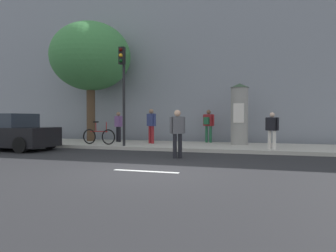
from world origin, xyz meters
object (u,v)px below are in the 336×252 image
object	(u,v)px
street_tree	(91,57)
pedestrian_in_dark_shirt	(208,123)
poster_column	(239,113)
pedestrian_with_bag	(177,130)
traffic_light	(123,80)
pedestrian_in_light_jacket	(272,127)
bicycle_leaning	(99,136)
pedestrian_in_red_top	(118,125)
parked_car_red	(8,133)
pedestrian_with_backpack	(151,123)

from	to	relation	value
street_tree	pedestrian_in_dark_shirt	size ratio (longest dim) A/B	3.86
pedestrian_in_dark_shirt	poster_column	bearing A→B (deg)	-22.24
pedestrian_with_bag	pedestrian_in_dark_shirt	xyz separation A→B (m)	(0.10, 5.50, 0.15)
traffic_light	pedestrian_in_dark_shirt	bearing A→B (deg)	44.80
traffic_light	pedestrian_in_light_jacket	xyz separation A→B (m)	(6.31, 0.52, -2.05)
street_tree	bicycle_leaning	distance (m)	4.86
pedestrian_in_red_top	parked_car_red	size ratio (longest dim) A/B	0.38
poster_column	pedestrian_in_dark_shirt	xyz separation A→B (m)	(-1.60, 0.65, -0.46)
bicycle_leaning	pedestrian_with_bag	bearing A→B (deg)	-31.24
pedestrian_with_backpack	parked_car_red	size ratio (longest dim) A/B	0.41
poster_column	pedestrian_with_backpack	size ratio (longest dim) A/B	1.71
poster_column	pedestrian_in_red_top	xyz separation A→B (m)	(-6.17, -0.26, -0.56)
pedestrian_with_bag	pedestrian_in_light_jacket	distance (m)	4.24
street_tree	pedestrian_in_light_jacket	bearing A→B (deg)	-11.85
traffic_light	pedestrian_in_red_top	size ratio (longest dim) A/B	2.79
poster_column	pedestrian_in_red_top	size ratio (longest dim) A/B	1.85
pedestrian_with_backpack	poster_column	bearing A→B (deg)	10.47
bicycle_leaning	pedestrian_in_red_top	bearing A→B (deg)	84.72
traffic_light	pedestrian_with_bag	distance (m)	4.40
poster_column	parked_car_red	size ratio (longest dim) A/B	0.70
pedestrian_with_bag	bicycle_leaning	world-z (taller)	pedestrian_with_bag
pedestrian_in_red_top	pedestrian_in_light_jacket	bearing A→B (deg)	-13.09
traffic_light	pedestrian_with_bag	xyz separation A→B (m)	(3.13, -2.28, -2.08)
street_tree	bicycle_leaning	size ratio (longest dim) A/B	3.62
street_tree	pedestrian_with_backpack	size ratio (longest dim) A/B	3.80
parked_car_red	pedestrian_in_light_jacket	bearing A→B (deg)	11.30
pedestrian_with_bag	pedestrian_in_dark_shirt	bearing A→B (deg)	88.93
pedestrian_with_bag	parked_car_red	xyz separation A→B (m)	(-7.84, 0.60, -0.24)
poster_column	pedestrian_in_dark_shirt	distance (m)	1.79
pedestrian_with_bag	parked_car_red	size ratio (longest dim) A/B	0.41
poster_column	bicycle_leaning	bearing A→B (deg)	-162.22
pedestrian_with_bag	pedestrian_in_red_top	size ratio (longest dim) A/B	1.08
pedestrian_with_bag	pedestrian_in_red_top	xyz separation A→B (m)	(-4.47, 4.58, 0.05)
poster_column	street_tree	distance (m)	8.49
pedestrian_in_light_jacket	bicycle_leaning	bearing A→B (deg)	179.94
parked_car_red	pedestrian_in_dark_shirt	bearing A→B (deg)	31.65
street_tree	pedestrian_with_backpack	distance (m)	5.21
pedestrian_in_dark_shirt	pedestrian_in_light_jacket	size ratio (longest dim) A/B	1.13
pedestrian_in_dark_shirt	traffic_light	bearing A→B (deg)	-135.20
pedestrian_in_dark_shirt	parked_car_red	bearing A→B (deg)	-148.35
traffic_light	pedestrian_in_light_jacket	world-z (taller)	traffic_light
pedestrian_in_light_jacket	pedestrian_in_red_top	bearing A→B (deg)	166.91
pedestrian_in_red_top	parked_car_red	xyz separation A→B (m)	(-3.38, -3.98, -0.29)
pedestrian_with_backpack	pedestrian_in_light_jacket	distance (m)	5.78
poster_column	street_tree	size ratio (longest dim) A/B	0.45
traffic_light	parked_car_red	bearing A→B (deg)	-160.33
traffic_light	pedestrian_in_dark_shirt	xyz separation A→B (m)	(3.24, 3.21, -1.93)
pedestrian_with_bag	pedestrian_in_dark_shirt	distance (m)	5.50
pedestrian_in_light_jacket	bicycle_leaning	xyz separation A→B (m)	(-7.81, 0.01, -0.48)
traffic_light	pedestrian_in_dark_shirt	size ratio (longest dim) A/B	2.62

